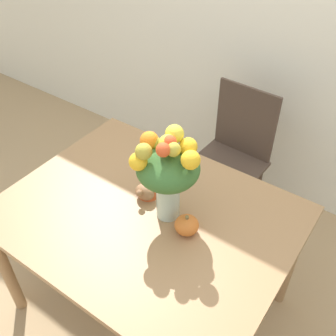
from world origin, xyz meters
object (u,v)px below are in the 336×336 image
at_px(flower_vase, 168,170).
at_px(turkey_figurine, 147,190).
at_px(dining_chair_near_window, 231,158).
at_px(pumpkin, 187,225).

relative_size(flower_vase, turkey_figurine, 3.42).
distance_m(turkey_figurine, dining_chair_near_window, 0.83).
distance_m(pumpkin, turkey_figurine, 0.28).
distance_m(pumpkin, dining_chair_near_window, 0.92).
xyz_separation_m(flower_vase, dining_chair_near_window, (-0.08, 0.81, -0.51)).
xyz_separation_m(turkey_figurine, dining_chair_near_window, (0.07, 0.77, -0.29)).
relative_size(flower_vase, dining_chair_near_window, 0.48).
height_order(pumpkin, dining_chair_near_window, dining_chair_near_window).
height_order(flower_vase, dining_chair_near_window, flower_vase).
bearing_deg(turkey_figurine, pumpkin, -15.41).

